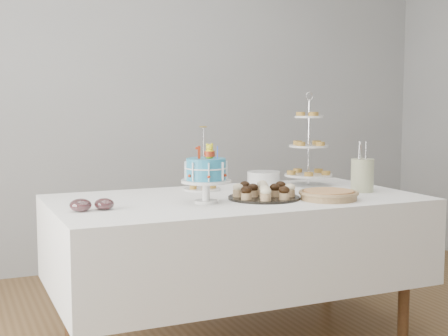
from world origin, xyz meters
name	(u,v)px	position (x,y,z in m)	size (l,w,h in m)	color
walls	(263,85)	(0.00, 0.00, 1.35)	(5.04, 4.04, 2.70)	#949699
table	(236,239)	(0.00, 0.30, 0.54)	(1.92, 1.02, 0.77)	white
birthday_cake	(206,182)	(-0.22, 0.18, 0.87)	(0.25, 0.25, 0.38)	silver
cupcake_tray	(264,191)	(0.10, 0.18, 0.81)	(0.37, 0.37, 0.08)	black
pie	(329,194)	(0.39, 0.02, 0.80)	(0.31, 0.31, 0.05)	tan
tiered_stand	(309,147)	(0.60, 0.55, 1.00)	(0.29, 0.29, 0.56)	silver
plate_stack	(264,178)	(0.37, 0.70, 0.81)	(0.20, 0.20, 0.08)	silver
pastry_plate	(202,188)	(-0.07, 0.62, 0.78)	(0.21, 0.21, 0.03)	silver
jam_bowl_a	(104,204)	(-0.73, 0.19, 0.80)	(0.09, 0.09, 0.05)	silver
jam_bowl_b	(81,205)	(-0.84, 0.19, 0.80)	(0.10, 0.10, 0.06)	silver
utensil_pitcher	(362,174)	(0.72, 0.19, 0.87)	(0.13, 0.13, 0.28)	beige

